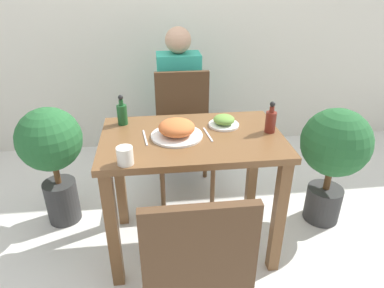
{
  "coord_description": "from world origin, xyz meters",
  "views": [
    {
      "loc": [
        -0.19,
        -1.64,
        1.56
      ],
      "look_at": [
        0.0,
        0.0,
        0.7
      ],
      "focal_mm": 32.0,
      "sensor_mm": 36.0,
      "label": 1
    }
  ],
  "objects_px": {
    "chair_far": "(184,128)",
    "potted_plant_left": "(52,151)",
    "sauce_bottle": "(271,121)",
    "food_plate": "(177,129)",
    "side_plate": "(224,121)",
    "condiment_bottle": "(122,113)",
    "drink_cup": "(125,156)",
    "chair_near": "(195,268)",
    "potted_plant_right": "(334,152)",
    "person_figure": "(179,101)"
  },
  "relations": [
    {
      "from": "sauce_bottle",
      "to": "condiment_bottle",
      "type": "bearing_deg",
      "value": 165.94
    },
    {
      "from": "chair_far",
      "to": "potted_plant_right",
      "type": "distance_m",
      "value": 1.04
    },
    {
      "from": "side_plate",
      "to": "food_plate",
      "type": "bearing_deg",
      "value": -158.43
    },
    {
      "from": "chair_near",
      "to": "person_figure",
      "type": "bearing_deg",
      "value": -92.75
    },
    {
      "from": "side_plate",
      "to": "potted_plant_left",
      "type": "xyz_separation_m",
      "value": [
        -1.04,
        0.23,
        -0.25
      ]
    },
    {
      "from": "chair_near",
      "to": "food_plate",
      "type": "bearing_deg",
      "value": -88.77
    },
    {
      "from": "chair_far",
      "to": "sauce_bottle",
      "type": "relative_size",
      "value": 5.1
    },
    {
      "from": "chair_far",
      "to": "chair_near",
      "type": "bearing_deg",
      "value": -93.61
    },
    {
      "from": "condiment_bottle",
      "to": "food_plate",
      "type": "bearing_deg",
      "value": -34.28
    },
    {
      "from": "chair_near",
      "to": "person_figure",
      "type": "height_order",
      "value": "person_figure"
    },
    {
      "from": "chair_near",
      "to": "potted_plant_left",
      "type": "xyz_separation_m",
      "value": [
        -0.78,
        1.01,
        0.03
      ]
    },
    {
      "from": "potted_plant_left",
      "to": "chair_far",
      "type": "bearing_deg",
      "value": 20.02
    },
    {
      "from": "chair_near",
      "to": "condiment_bottle",
      "type": "xyz_separation_m",
      "value": [
        -0.31,
        0.88,
        0.32
      ]
    },
    {
      "from": "chair_far",
      "to": "potted_plant_right",
      "type": "bearing_deg",
      "value": -29.84
    },
    {
      "from": "chair_far",
      "to": "potted_plant_left",
      "type": "relative_size",
      "value": 1.1
    },
    {
      "from": "side_plate",
      "to": "potted_plant_left",
      "type": "height_order",
      "value": "side_plate"
    },
    {
      "from": "food_plate",
      "to": "drink_cup",
      "type": "distance_m",
      "value": 0.36
    },
    {
      "from": "chair_far",
      "to": "condiment_bottle",
      "type": "distance_m",
      "value": 0.68
    },
    {
      "from": "sauce_bottle",
      "to": "person_figure",
      "type": "height_order",
      "value": "person_figure"
    },
    {
      "from": "food_plate",
      "to": "sauce_bottle",
      "type": "height_order",
      "value": "sauce_bottle"
    },
    {
      "from": "chair_far",
      "to": "food_plate",
      "type": "height_order",
      "value": "chair_far"
    },
    {
      "from": "condiment_bottle",
      "to": "person_figure",
      "type": "xyz_separation_m",
      "value": [
        0.39,
        0.81,
        -0.24
      ]
    },
    {
      "from": "person_figure",
      "to": "condiment_bottle",
      "type": "bearing_deg",
      "value": -115.72
    },
    {
      "from": "chair_near",
      "to": "condiment_bottle",
      "type": "height_order",
      "value": "condiment_bottle"
    },
    {
      "from": "condiment_bottle",
      "to": "potted_plant_left",
      "type": "bearing_deg",
      "value": 164.0
    },
    {
      "from": "chair_near",
      "to": "drink_cup",
      "type": "height_order",
      "value": "chair_near"
    },
    {
      "from": "sauce_bottle",
      "to": "condiment_bottle",
      "type": "distance_m",
      "value": 0.83
    },
    {
      "from": "food_plate",
      "to": "condiment_bottle",
      "type": "relative_size",
      "value": 1.57
    },
    {
      "from": "food_plate",
      "to": "potted_plant_left",
      "type": "xyz_separation_m",
      "value": [
        -0.77,
        0.34,
        -0.26
      ]
    },
    {
      "from": "condiment_bottle",
      "to": "chair_near",
      "type": "bearing_deg",
      "value": -70.6
    },
    {
      "from": "chair_near",
      "to": "drink_cup",
      "type": "distance_m",
      "value": 0.58
    },
    {
      "from": "food_plate",
      "to": "potted_plant_right",
      "type": "xyz_separation_m",
      "value": [
        1.0,
        0.13,
        -0.27
      ]
    },
    {
      "from": "drink_cup",
      "to": "potted_plant_left",
      "type": "height_order",
      "value": "drink_cup"
    },
    {
      "from": "chair_near",
      "to": "food_plate",
      "type": "height_order",
      "value": "chair_near"
    },
    {
      "from": "food_plate",
      "to": "sauce_bottle",
      "type": "relative_size",
      "value": 1.57
    },
    {
      "from": "food_plate",
      "to": "potted_plant_left",
      "type": "distance_m",
      "value": 0.88
    },
    {
      "from": "side_plate",
      "to": "potted_plant_right",
      "type": "bearing_deg",
      "value": 1.95
    },
    {
      "from": "chair_near",
      "to": "side_plate",
      "type": "bearing_deg",
      "value": -108.41
    },
    {
      "from": "condiment_bottle",
      "to": "person_figure",
      "type": "distance_m",
      "value": 0.93
    },
    {
      "from": "chair_far",
      "to": "drink_cup",
      "type": "bearing_deg",
      "value": -111.34
    },
    {
      "from": "food_plate",
      "to": "potted_plant_right",
      "type": "bearing_deg",
      "value": 7.64
    },
    {
      "from": "side_plate",
      "to": "potted_plant_right",
      "type": "distance_m",
      "value": 0.77
    },
    {
      "from": "sauce_bottle",
      "to": "potted_plant_right",
      "type": "bearing_deg",
      "value": 15.39
    },
    {
      "from": "sauce_bottle",
      "to": "potted_plant_left",
      "type": "xyz_separation_m",
      "value": [
        -1.28,
        0.34,
        -0.29
      ]
    },
    {
      "from": "potted_plant_right",
      "to": "person_figure",
      "type": "height_order",
      "value": "person_figure"
    },
    {
      "from": "sauce_bottle",
      "to": "condiment_bottle",
      "type": "relative_size",
      "value": 1.0
    },
    {
      "from": "side_plate",
      "to": "drink_cup",
      "type": "relative_size",
      "value": 2.04
    },
    {
      "from": "drink_cup",
      "to": "sauce_bottle",
      "type": "relative_size",
      "value": 0.48
    },
    {
      "from": "condiment_bottle",
      "to": "person_figure",
      "type": "bearing_deg",
      "value": 64.28
    },
    {
      "from": "chair_far",
      "to": "food_plate",
      "type": "relative_size",
      "value": 3.24
    }
  ]
}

